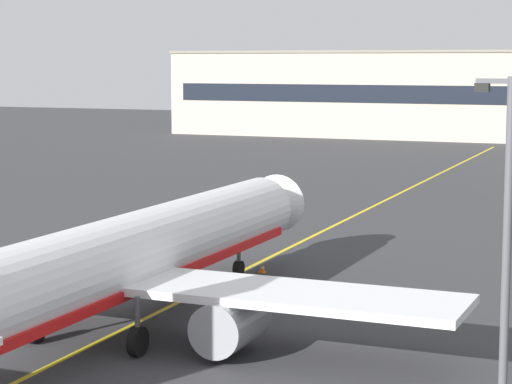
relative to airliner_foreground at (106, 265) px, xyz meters
The scene contains 4 objects.
taxiway_centreline 20.43m from the airliner_foreground, 90.42° to the left, with size 0.30×180.00×0.01m, color yellow.
airliner_foreground is the anchor object (origin of this frame).
apron_lamp_post 19.98m from the airliner_foreground, 20.83° to the right, with size 2.24×0.90×11.98m.
safety_cone_by_nose_gear 16.39m from the airliner_foreground, 85.93° to the left, with size 0.44×0.44×0.55m.
Camera 1 is at (23.07, -29.11, 12.47)m, focal length 71.66 mm.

